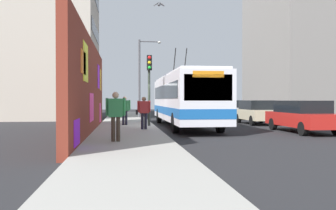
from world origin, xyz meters
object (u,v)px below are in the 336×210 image
at_px(city_bus, 184,98).
at_px(parked_car_champagne, 257,112).
at_px(parked_car_white, 210,108).
at_px(street_lamp, 142,72).
at_px(pedestrian_midblock, 125,108).
at_px(pedestrian_at_curb, 144,110).
at_px(parked_car_silver, 228,109).
at_px(traffic_light, 149,78).
at_px(parked_car_red, 302,116).
at_px(pedestrian_near_wall, 116,112).

distance_m(city_bus, parked_car_champagne, 5.60).
height_order(city_bus, parked_car_white, city_bus).
distance_m(city_bus, street_lamp, 9.69).
distance_m(pedestrian_midblock, street_lamp, 9.65).
distance_m(pedestrian_at_curb, pedestrian_midblock, 3.33).
xyz_separation_m(pedestrian_at_curb, street_lamp, (12.32, -0.56, 2.83)).
distance_m(parked_car_champagne, street_lamp, 10.75).
relative_size(parked_car_silver, traffic_light, 1.06).
distance_m(city_bus, pedestrian_midblock, 3.56).
xyz_separation_m(city_bus, street_lamp, (9.21, 2.03, 2.20)).
distance_m(parked_car_red, parked_car_silver, 12.49).
bearing_deg(pedestrian_midblock, street_lamp, -9.23).
height_order(parked_car_white, pedestrian_at_curb, pedestrian_at_curb).
bearing_deg(city_bus, pedestrian_near_wall, 154.75).
bearing_deg(pedestrian_midblock, pedestrian_near_wall, 177.55).
xyz_separation_m(parked_car_champagne, traffic_light, (-2.77, 7.35, 2.01)).
xyz_separation_m(parked_car_red, parked_car_white, (18.84, 0.00, -0.00)).
relative_size(pedestrian_near_wall, traffic_light, 0.44).
relative_size(city_bus, pedestrian_near_wall, 6.92).
bearing_deg(city_bus, parked_car_white, -19.51).
relative_size(city_bus, pedestrian_at_curb, 7.45).
bearing_deg(street_lamp, pedestrian_midblock, 170.77).
height_order(parked_car_champagne, parked_car_silver, same).
relative_size(parked_car_silver, pedestrian_near_wall, 2.42).
bearing_deg(parked_car_silver, pedestrian_at_curb, 145.75).
relative_size(parked_car_red, traffic_light, 1.22).
height_order(pedestrian_near_wall, pedestrian_at_curb, pedestrian_near_wall).
xyz_separation_m(parked_car_red, pedestrian_at_curb, (1.06, 7.78, 0.26)).
xyz_separation_m(parked_car_red, pedestrian_near_wall, (-4.03, 9.06, 0.35)).
relative_size(parked_car_champagne, parked_car_white, 1.01).
distance_m(pedestrian_near_wall, pedestrian_at_curb, 5.25).
xyz_separation_m(traffic_light, street_lamp, (10.10, -0.12, 1.08)).
bearing_deg(parked_car_silver, parked_car_white, 0.00).
bearing_deg(city_bus, traffic_light, 112.35).
bearing_deg(parked_car_red, pedestrian_midblock, 63.94).
xyz_separation_m(city_bus, pedestrian_midblock, (0.10, 3.51, -0.60)).
bearing_deg(traffic_light, parked_car_silver, -38.58).
xyz_separation_m(pedestrian_at_curb, traffic_light, (2.22, -0.43, 1.75)).
relative_size(parked_car_champagne, pedestrian_at_curb, 2.52).
bearing_deg(pedestrian_near_wall, pedestrian_at_curb, -14.11).
bearing_deg(pedestrian_midblock, parked_car_silver, -46.61).
height_order(parked_car_silver, pedestrian_near_wall, pedestrian_near_wall).
bearing_deg(pedestrian_at_curb, street_lamp, -2.58).
bearing_deg(parked_car_champagne, pedestrian_midblock, 101.61).
bearing_deg(parked_car_red, street_lamp, 28.39).
bearing_deg(parked_car_silver, parked_car_champagne, 180.00).
bearing_deg(parked_car_silver, pedestrian_midblock, 133.39).
bearing_deg(pedestrian_midblock, city_bus, -91.57).
relative_size(parked_car_red, parked_car_white, 1.20).
bearing_deg(traffic_light, city_bus, -67.65).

